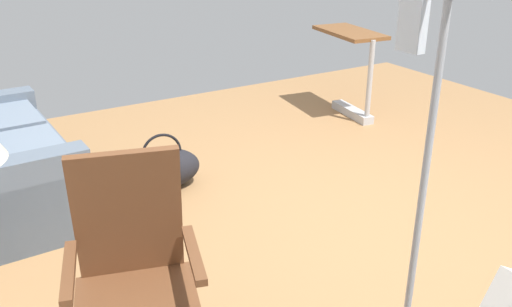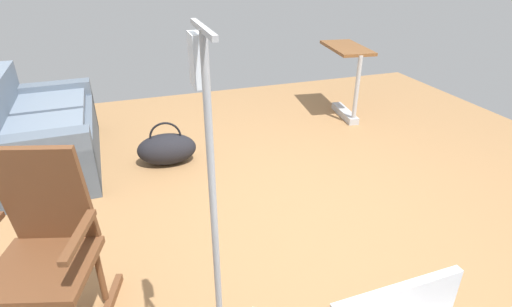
{
  "view_description": "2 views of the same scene",
  "coord_description": "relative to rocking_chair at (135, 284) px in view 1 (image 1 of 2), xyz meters",
  "views": [
    {
      "loc": [
        -2.31,
        2.2,
        1.87
      ],
      "look_at": [
        0.11,
        0.75,
        0.66
      ],
      "focal_mm": 38.95,
      "sensor_mm": 36.0,
      "label": 1
    },
    {
      "loc": [
        -2.31,
        1.16,
        1.87
      ],
      "look_at": [
        -0.17,
        0.44,
        0.71
      ],
      "focal_mm": 28.02,
      "sensor_mm": 36.0,
      "label": 2
    }
  ],
  "objects": [
    {
      "name": "ground_plane",
      "position": [
        0.48,
        -1.67,
        -0.5
      ],
      "size": [
        6.53,
        6.53,
        0.0
      ],
      "primitive_type": "plane",
      "color": "#9E7247"
    },
    {
      "name": "rocking_chair",
      "position": [
        0.0,
        0.0,
        0.0
      ],
      "size": [
        0.86,
        0.67,
        1.05
      ],
      "color": "brown",
      "rests_on": "ground"
    },
    {
      "name": "overbed_table",
      "position": [
        2.3,
        -3.06,
        0.03
      ],
      "size": [
        0.87,
        0.5,
        0.84
      ],
      "color": "#B2B5BA",
      "rests_on": "ground"
    },
    {
      "name": "duffel_bag",
      "position": [
        1.71,
        -0.79,
        -0.35
      ],
      "size": [
        0.37,
        0.59,
        0.43
      ],
      "color": "black",
      "rests_on": "ground"
    }
  ]
}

